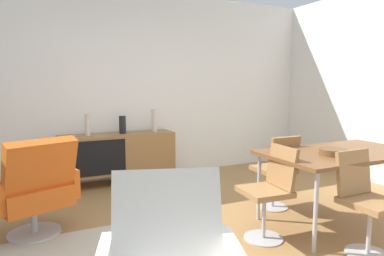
# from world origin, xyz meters

# --- Properties ---
(ground_plane) EXTENTS (8.32, 8.32, 0.00)m
(ground_plane) POSITION_xyz_m (0.00, 0.00, 0.00)
(ground_plane) COLOR #9E7242
(wall_back) EXTENTS (6.80, 0.12, 2.80)m
(wall_back) POSITION_xyz_m (0.00, 2.60, 1.40)
(wall_back) COLOR white
(wall_back) RESTS_ON ground_plane
(sideboard) EXTENTS (1.60, 0.45, 0.72)m
(sideboard) POSITION_xyz_m (-0.21, 2.30, 0.44)
(sideboard) COLOR olive
(sideboard) RESTS_ON ground_plane
(vase_cobalt) EXTENTS (0.07, 0.07, 0.29)m
(vase_cobalt) POSITION_xyz_m (-0.61, 2.30, 0.87)
(vase_cobalt) COLOR beige
(vase_cobalt) RESTS_ON sideboard
(vase_sculptural_dark) EXTENTS (0.10, 0.10, 0.25)m
(vase_sculptural_dark) POSITION_xyz_m (-0.13, 2.30, 0.85)
(vase_sculptural_dark) COLOR black
(vase_sculptural_dark) RESTS_ON sideboard
(vase_ceramic_small) EXTENTS (0.08, 0.08, 0.33)m
(vase_ceramic_small) POSITION_xyz_m (0.35, 2.30, 0.89)
(vase_ceramic_small) COLOR beige
(vase_ceramic_small) RESTS_ON sideboard
(dining_table) EXTENTS (1.60, 0.90, 0.74)m
(dining_table) POSITION_xyz_m (1.53, -0.06, 0.70)
(dining_table) COLOR brown
(dining_table) RESTS_ON ground_plane
(wooden_bowl_on_table) EXTENTS (0.26, 0.26, 0.06)m
(wooden_bowl_on_table) POSITION_xyz_m (1.30, -0.15, 0.77)
(wooden_bowl_on_table) COLOR brown
(wooden_bowl_on_table) RESTS_ON dining_table
(dining_chair_back_left) EXTENTS (0.40, 0.43, 0.86)m
(dining_chair_back_left) POSITION_xyz_m (1.18, 0.50, 0.47)
(dining_chair_back_left) COLOR #9E7042
(dining_chair_back_left) RESTS_ON ground_plane
(dining_chair_near_window) EXTENTS (0.45, 0.43, 0.86)m
(dining_chair_near_window) POSITION_xyz_m (0.64, -0.06, 0.47)
(dining_chair_near_window) COLOR #9E7042
(dining_chair_near_window) RESTS_ON ground_plane
(dining_chair_front_left) EXTENTS (0.41, 0.43, 0.86)m
(dining_chair_front_left) POSITION_xyz_m (1.18, -0.61, 0.47)
(dining_chair_front_left) COLOR #9E7042
(dining_chair_front_left) RESTS_ON ground_plane
(lounge_chair_red) EXTENTS (0.85, 0.82, 0.95)m
(lounge_chair_red) POSITION_xyz_m (-1.31, 0.91, 0.47)
(lounge_chair_red) COLOR #D85919
(lounge_chair_red) RESTS_ON ground_plane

